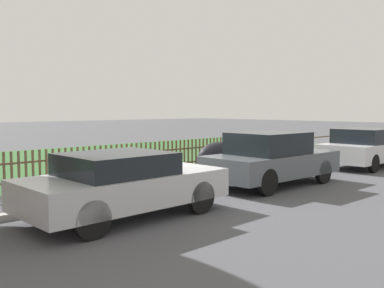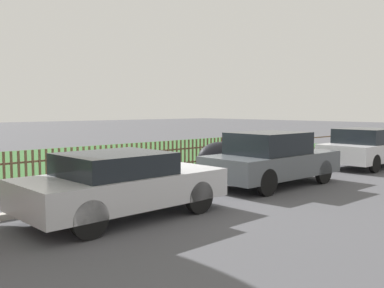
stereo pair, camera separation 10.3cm
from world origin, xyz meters
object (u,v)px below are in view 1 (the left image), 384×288
object	(u,v)px
parked_car_navy_estate	(271,159)
parked_car_red_compact	(366,147)
parked_car_black_saloon	(123,183)
covered_motorcycle	(219,156)

from	to	relation	value
parked_car_navy_estate	parked_car_red_compact	xyz separation A→B (m)	(5.68, -0.05, -0.04)
parked_car_black_saloon	parked_car_red_compact	bearing A→B (deg)	-0.65
parked_car_red_compact	covered_motorcycle	distance (m)	6.02
parked_car_black_saloon	parked_car_red_compact	distance (m)	10.66
parked_car_red_compact	covered_motorcycle	bearing A→B (deg)	159.70
parked_car_red_compact	parked_car_navy_estate	bearing A→B (deg)	179.36
parked_car_black_saloon	parked_car_navy_estate	world-z (taller)	parked_car_navy_estate
parked_car_black_saloon	parked_car_red_compact	world-z (taller)	parked_car_red_compact
parked_car_navy_estate	parked_car_red_compact	world-z (taller)	parked_car_navy_estate
covered_motorcycle	parked_car_red_compact	bearing A→B (deg)	-23.66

